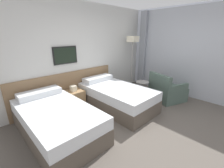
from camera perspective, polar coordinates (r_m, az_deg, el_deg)
ground_plane at (r=3.40m, az=12.18°, el=-15.46°), size 16.00×16.00×0.00m
wall_headboard at (r=4.38m, az=-10.98°, el=10.50°), size 10.00×0.10×2.70m
wall_window at (r=5.04m, az=29.95°, el=9.95°), size 0.21×4.61×2.70m
bed_near_door at (r=3.18m, az=-20.37°, el=-12.71°), size 1.11×2.02×0.70m
bed_near_window at (r=4.01m, az=1.61°, el=-4.79°), size 1.11×2.02×0.70m
nightstand at (r=4.12m, az=-14.15°, el=-5.48°), size 0.46×0.42×0.61m
floor_lamp at (r=5.21m, az=7.90°, el=15.05°), size 0.30×0.30×1.82m
side_table at (r=4.60m, az=11.39°, el=-1.09°), size 0.39×0.39×0.53m
armchair at (r=4.75m, az=20.06°, el=-2.56°), size 1.02×1.04×0.81m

